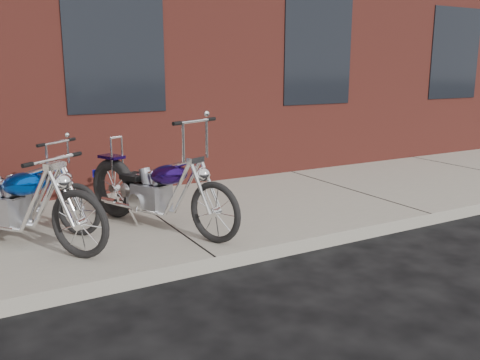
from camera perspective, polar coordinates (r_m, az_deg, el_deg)
ground at (r=4.97m, az=-2.75°, el=-10.26°), size 120.00×120.00×0.00m
sidewalk at (r=6.24m, az=-9.00°, el=-4.86°), size 22.00×3.00×0.15m
chopper_purple at (r=5.75m, az=-9.34°, el=-1.42°), size 1.01×2.10×1.26m
chopper_blue at (r=5.60m, az=-24.33°, el=-2.61°), size 1.47×1.94×1.01m
chopper_third at (r=6.19m, az=-23.08°, el=-1.68°), size 1.32×1.63×1.02m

